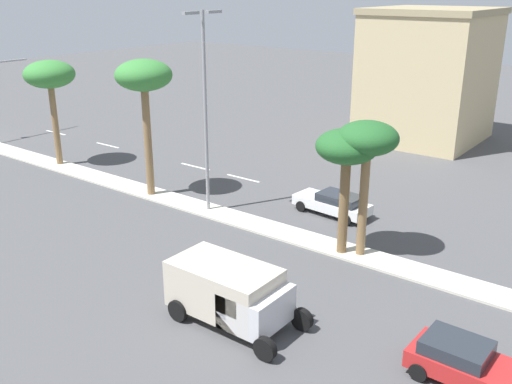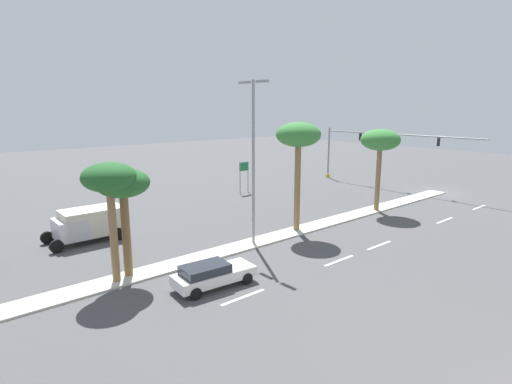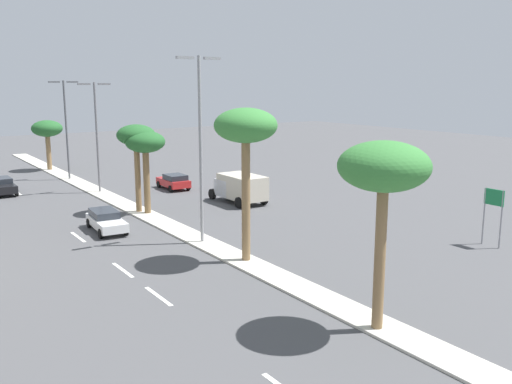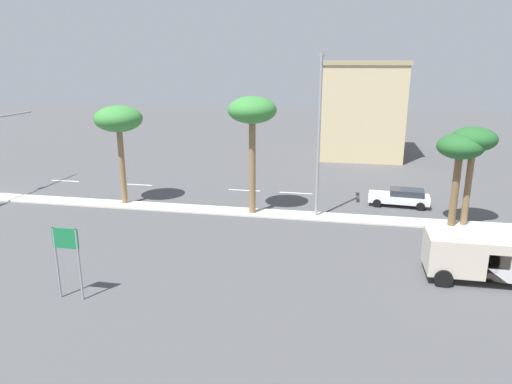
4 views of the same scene
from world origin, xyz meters
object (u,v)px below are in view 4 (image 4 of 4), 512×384
object	(u,v)px
street_lamp_left	(319,125)
sedan_white_near	(401,197)
palm_tree_leading	(119,121)
palm_tree_outboard	(460,150)
palm_tree_center	(474,142)
commercial_building	(362,109)
palm_tree_left	(252,114)
box_truck	(478,255)
directional_road_sign	(66,249)

from	to	relation	value
street_lamp_left	sedan_white_near	size ratio (longest dim) A/B	2.42
palm_tree_leading	palm_tree_outboard	bearing A→B (deg)	88.61
palm_tree_leading	palm_tree_center	size ratio (longest dim) A/B	1.13
commercial_building	palm_tree_left	xyz separation A→B (m)	(24.20, -8.13, 1.86)
commercial_building	sedan_white_near	size ratio (longest dim) A/B	2.34
street_lamp_left	sedan_white_near	world-z (taller)	street_lamp_left
commercial_building	sedan_white_near	world-z (taller)	commercial_building
sedan_white_near	palm_tree_outboard	bearing A→B (deg)	34.24
sedan_white_near	box_truck	size ratio (longest dim) A/B	0.85
sedan_white_near	palm_tree_center	bearing A→B (deg)	43.78
commercial_building	palm_tree_leading	size ratio (longest dim) A/B	1.44
commercial_building	sedan_white_near	bearing A→B (deg)	7.79
palm_tree_leading	palm_tree_left	distance (m)	10.35
directional_road_sign	palm_tree_left	bearing A→B (deg)	157.15
palm_tree_left	street_lamp_left	size ratio (longest dim) A/B	0.75
street_lamp_left	directional_road_sign	bearing A→B (deg)	-36.52
directional_road_sign	palm_tree_leading	world-z (taller)	palm_tree_leading
directional_road_sign	palm_tree_center	size ratio (longest dim) A/B	0.53
palm_tree_outboard	street_lamp_left	bearing A→B (deg)	-92.13
palm_tree_left	palm_tree_outboard	bearing A→B (deg)	89.52
box_truck	palm_tree_leading	bearing A→B (deg)	-110.03
palm_tree_outboard	street_lamp_left	xyz separation A→B (m)	(-0.34, -9.14, 1.32)
box_truck	palm_tree_center	bearing A→B (deg)	171.78
directional_road_sign	sedan_white_near	world-z (taller)	directional_road_sign
commercial_building	palm_tree_leading	xyz separation A→B (m)	(23.73, -18.44, 1.06)
palm_tree_outboard	street_lamp_left	distance (m)	9.24
box_truck	palm_tree_left	bearing A→B (deg)	-121.36
palm_tree_leading	palm_tree_left	size ratio (longest dim) A/B	0.90
palm_tree_outboard	box_truck	size ratio (longest dim) A/B	1.13
box_truck	sedan_white_near	bearing A→B (deg)	-168.36
directional_road_sign	sedan_white_near	xyz separation A→B (m)	(-18.17, 16.78, -1.79)
palm_tree_leading	street_lamp_left	world-z (taller)	street_lamp_left
palm_tree_leading	box_truck	size ratio (longest dim) A/B	1.38
commercial_building	palm_tree_outboard	bearing A→B (deg)	13.08
commercial_building	palm_tree_outboard	size ratio (longest dim) A/B	1.75
commercial_building	palm_tree_leading	distance (m)	30.07
palm_tree_center	street_lamp_left	distance (m)	10.03
sedan_white_near	palm_tree_left	bearing A→B (deg)	-69.10
palm_tree_outboard	street_lamp_left	world-z (taller)	street_lamp_left
directional_road_sign	palm_tree_left	size ratio (longest dim) A/B	0.42
commercial_building	palm_tree_outboard	world-z (taller)	commercial_building
directional_road_sign	street_lamp_left	xyz separation A→B (m)	(-14.24, 10.55, 4.11)
palm_tree_center	box_truck	size ratio (longest dim) A/B	1.21
palm_tree_outboard	box_truck	world-z (taller)	palm_tree_outboard
palm_tree_left	palm_tree_outboard	size ratio (longest dim) A/B	1.35
street_lamp_left	box_truck	bearing A→B (deg)	46.25
commercial_building	palm_tree_center	size ratio (longest dim) A/B	1.64
commercial_building	palm_tree_outboard	xyz separation A→B (m)	(24.31, 5.65, -0.16)
sedan_white_near	box_truck	xyz separation A→B (m)	(12.33, 2.54, 0.59)
palm_tree_leading	sedan_white_near	distance (m)	22.27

